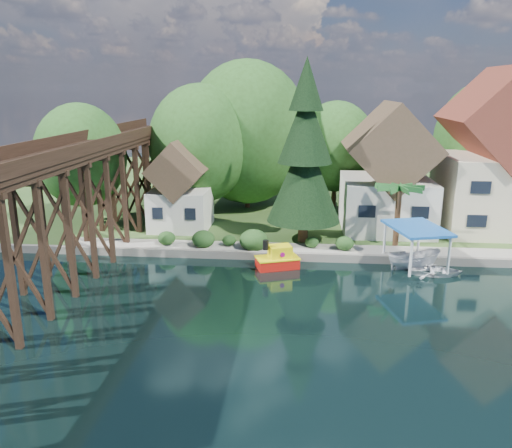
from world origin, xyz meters
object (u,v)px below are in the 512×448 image
object	(u,v)px
house_left	(387,177)
tugboat	(278,259)
house_center	(494,163)
boat_white_a	(436,270)
shed	(180,191)
trestle_bridge	(78,195)
conifer	(305,156)
palm_tree	(399,189)
boat_canopy	(415,251)

from	to	relation	value
house_left	tugboat	world-z (taller)	house_left
house_left	tugboat	distance (m)	13.93
house_center	boat_white_a	world-z (taller)	house_center
house_center	shed	bearing A→B (deg)	-175.76
trestle_bridge	conifer	xyz separation A→B (m)	(15.79, 6.19, 2.09)
palm_tree	tugboat	size ratio (longest dim) A/B	1.53
tugboat	boat_canopy	bearing A→B (deg)	3.88
trestle_bridge	conifer	distance (m)	17.09
house_left	house_center	size ratio (longest dim) A/B	0.79
house_center	conifer	distance (m)	17.03
shed	palm_tree	distance (m)	18.51
conifer	tugboat	size ratio (longest dim) A/B	4.22
trestle_bridge	shed	size ratio (longest dim) A/B	5.63
conifer	house_center	bearing A→B (deg)	17.59
shed	conifer	size ratio (longest dim) A/B	0.54
trestle_bridge	conifer	bearing A→B (deg)	21.41
palm_tree	tugboat	xyz separation A→B (m)	(-9.09, -4.48, -4.39)
house_left	palm_tree	size ratio (longest dim) A/B	2.11
boat_canopy	trestle_bridge	bearing A→B (deg)	-175.60
house_left	boat_white_a	bearing A→B (deg)	-78.44
palm_tree	boat_canopy	bearing A→B (deg)	-80.23
shed	house_center	bearing A→B (deg)	4.24
house_center	tugboat	distance (m)	21.44
boat_canopy	palm_tree	bearing A→B (deg)	99.77
house_center	conifer	size ratio (longest dim) A/B	0.96
boat_white_a	boat_canopy	world-z (taller)	boat_canopy
boat_canopy	house_center	bearing A→B (deg)	49.06
tugboat	boat_white_a	bearing A→B (deg)	-1.97
conifer	trestle_bridge	bearing A→B (deg)	-158.59
house_left	house_center	distance (m)	9.10
house_left	boat_canopy	xyz separation A→B (m)	(0.76, -9.00, -3.79)
conifer	boat_white_a	bearing A→B (deg)	-30.25
palm_tree	tugboat	bearing A→B (deg)	-153.77
palm_tree	boat_canopy	distance (m)	5.36
palm_tree	boat_white_a	distance (m)	7.03
trestle_bridge	house_left	size ratio (longest dim) A/B	4.01
shed	tugboat	distance (m)	12.56
boat_white_a	house_center	bearing A→B (deg)	-27.67
palm_tree	conifer	bearing A→B (deg)	175.75
trestle_bridge	shed	xyz separation A→B (m)	(5.00, 9.33, -1.52)
conifer	boat_canopy	bearing A→B (deg)	-28.69
shed	trestle_bridge	bearing A→B (deg)	-118.19
house_left	shed	bearing A→B (deg)	-175.23
house_center	boat_white_a	xyz separation A→B (m)	(-6.95, -10.54, -6.05)
palm_tree	boat_white_a	world-z (taller)	palm_tree
house_left	conifer	xyz separation A→B (m)	(-7.21, -4.64, 2.30)
tugboat	boat_canopy	size ratio (longest dim) A/B	0.61
conifer	boat_canopy	world-z (taller)	conifer
palm_tree	trestle_bridge	bearing A→B (deg)	-166.26
palm_tree	boat_white_a	size ratio (longest dim) A/B	1.48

